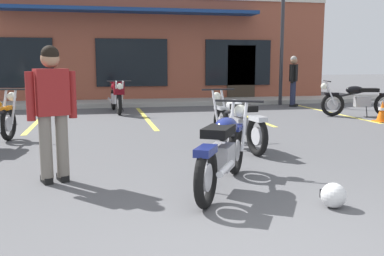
{
  "coord_description": "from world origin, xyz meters",
  "views": [
    {
      "loc": [
        -1.2,
        -2.79,
        1.48
      ],
      "look_at": [
        0.08,
        3.22,
        0.55
      ],
      "focal_mm": 40.98,
      "sensor_mm": 36.0,
      "label": 1
    }
  ],
  "objects_px": {
    "motorcycle_silver_naked": "(359,99)",
    "traffic_cone": "(382,111)",
    "person_in_shorts_foreground": "(52,106)",
    "person_in_black_shirt": "(293,78)",
    "helmet_on_pavement": "(333,195)",
    "parking_lot_lamp_post": "(284,0)",
    "motorcycle_black_cruiser": "(116,95)",
    "motorcycle_red_sportbike": "(237,121)",
    "motorcycle_foreground_classic": "(224,150)"
  },
  "relations": [
    {
      "from": "motorcycle_silver_naked",
      "to": "traffic_cone",
      "type": "relative_size",
      "value": 3.92
    },
    {
      "from": "traffic_cone",
      "to": "person_in_shorts_foreground",
      "type": "bearing_deg",
      "value": -151.19
    },
    {
      "from": "person_in_black_shirt",
      "to": "traffic_cone",
      "type": "xyz_separation_m",
      "value": [
        0.55,
        -3.99,
        -0.69
      ]
    },
    {
      "from": "helmet_on_pavement",
      "to": "motorcycle_silver_naked",
      "type": "bearing_deg",
      "value": 55.8
    },
    {
      "from": "parking_lot_lamp_post",
      "to": "traffic_cone",
      "type": "bearing_deg",
      "value": -80.62
    },
    {
      "from": "person_in_shorts_foreground",
      "to": "helmet_on_pavement",
      "type": "relative_size",
      "value": 6.44
    },
    {
      "from": "motorcycle_black_cruiser",
      "to": "person_in_shorts_foreground",
      "type": "relative_size",
      "value": 1.26
    },
    {
      "from": "person_in_shorts_foreground",
      "to": "helmet_on_pavement",
      "type": "height_order",
      "value": "person_in_shorts_foreground"
    },
    {
      "from": "motorcycle_black_cruiser",
      "to": "parking_lot_lamp_post",
      "type": "relative_size",
      "value": 0.38
    },
    {
      "from": "motorcycle_silver_naked",
      "to": "helmet_on_pavement",
      "type": "xyz_separation_m",
      "value": [
        -4.62,
        -6.8,
        -0.33
      ]
    },
    {
      "from": "motorcycle_red_sportbike",
      "to": "parking_lot_lamp_post",
      "type": "bearing_deg",
      "value": 61.04
    },
    {
      "from": "motorcycle_foreground_classic",
      "to": "motorcycle_silver_naked",
      "type": "distance_m",
      "value": 8.08
    },
    {
      "from": "helmet_on_pavement",
      "to": "parking_lot_lamp_post",
      "type": "height_order",
      "value": "parking_lot_lamp_post"
    },
    {
      "from": "person_in_black_shirt",
      "to": "parking_lot_lamp_post",
      "type": "bearing_deg",
      "value": 110.99
    },
    {
      "from": "motorcycle_black_cruiser",
      "to": "person_in_black_shirt",
      "type": "distance_m",
      "value": 5.89
    },
    {
      "from": "traffic_cone",
      "to": "parking_lot_lamp_post",
      "type": "xyz_separation_m",
      "value": [
        -0.74,
        4.48,
        3.24
      ]
    },
    {
      "from": "motorcycle_foreground_classic",
      "to": "person_in_black_shirt",
      "type": "height_order",
      "value": "person_in_black_shirt"
    },
    {
      "from": "helmet_on_pavement",
      "to": "traffic_cone",
      "type": "relative_size",
      "value": 0.49
    },
    {
      "from": "motorcycle_red_sportbike",
      "to": "person_in_shorts_foreground",
      "type": "bearing_deg",
      "value": -149.74
    },
    {
      "from": "motorcycle_black_cruiser",
      "to": "parking_lot_lamp_post",
      "type": "bearing_deg",
      "value": 11.15
    },
    {
      "from": "traffic_cone",
      "to": "motorcycle_black_cruiser",
      "type": "bearing_deg",
      "value": 152.25
    },
    {
      "from": "motorcycle_silver_naked",
      "to": "parking_lot_lamp_post",
      "type": "distance_m",
      "value": 4.59
    },
    {
      "from": "person_in_shorts_foreground",
      "to": "traffic_cone",
      "type": "xyz_separation_m",
      "value": [
        7.44,
        4.09,
        -0.69
      ]
    },
    {
      "from": "motorcycle_foreground_classic",
      "to": "motorcycle_red_sportbike",
      "type": "relative_size",
      "value": 0.9
    },
    {
      "from": "motorcycle_foreground_classic",
      "to": "parking_lot_lamp_post",
      "type": "bearing_deg",
      "value": 62.86
    },
    {
      "from": "person_in_black_shirt",
      "to": "traffic_cone",
      "type": "bearing_deg",
      "value": -82.12
    },
    {
      "from": "motorcycle_red_sportbike",
      "to": "person_in_black_shirt",
      "type": "height_order",
      "value": "person_in_black_shirt"
    },
    {
      "from": "person_in_black_shirt",
      "to": "parking_lot_lamp_post",
      "type": "distance_m",
      "value": 2.61
    },
    {
      "from": "motorcycle_foreground_classic",
      "to": "helmet_on_pavement",
      "type": "height_order",
      "value": "motorcycle_foreground_classic"
    },
    {
      "from": "motorcycle_foreground_classic",
      "to": "parking_lot_lamp_post",
      "type": "xyz_separation_m",
      "value": [
        4.74,
        9.24,
        3.04
      ]
    },
    {
      "from": "motorcycle_black_cruiser",
      "to": "parking_lot_lamp_post",
      "type": "height_order",
      "value": "parking_lot_lamp_post"
    },
    {
      "from": "motorcycle_red_sportbike",
      "to": "motorcycle_black_cruiser",
      "type": "height_order",
      "value": "same"
    },
    {
      "from": "person_in_shorts_foreground",
      "to": "motorcycle_silver_naked",
      "type": "bearing_deg",
      "value": 34.89
    },
    {
      "from": "motorcycle_red_sportbike",
      "to": "helmet_on_pavement",
      "type": "xyz_separation_m",
      "value": [
        -0.02,
        -3.26,
        -0.33
      ]
    },
    {
      "from": "motorcycle_black_cruiser",
      "to": "parking_lot_lamp_post",
      "type": "xyz_separation_m",
      "value": [
        5.65,
        1.11,
        2.97
      ]
    },
    {
      "from": "person_in_shorts_foreground",
      "to": "parking_lot_lamp_post",
      "type": "relative_size",
      "value": 0.31
    },
    {
      "from": "motorcycle_foreground_classic",
      "to": "helmet_on_pavement",
      "type": "relative_size",
      "value": 7.29
    },
    {
      "from": "motorcycle_foreground_classic",
      "to": "motorcycle_black_cruiser",
      "type": "xyz_separation_m",
      "value": [
        -0.91,
        8.13,
        0.07
      ]
    },
    {
      "from": "helmet_on_pavement",
      "to": "motorcycle_foreground_classic",
      "type": "bearing_deg",
      "value": 135.13
    },
    {
      "from": "motorcycle_foreground_classic",
      "to": "motorcycle_black_cruiser",
      "type": "relative_size",
      "value": 0.9
    },
    {
      "from": "motorcycle_black_cruiser",
      "to": "person_in_black_shirt",
      "type": "height_order",
      "value": "person_in_black_shirt"
    },
    {
      "from": "motorcycle_foreground_classic",
      "to": "person_in_black_shirt",
      "type": "xyz_separation_m",
      "value": [
        4.92,
        8.75,
        0.49
      ]
    },
    {
      "from": "helmet_on_pavement",
      "to": "parking_lot_lamp_post",
      "type": "xyz_separation_m",
      "value": [
        3.83,
        10.14,
        3.37
      ]
    },
    {
      "from": "motorcycle_silver_naked",
      "to": "parking_lot_lamp_post",
      "type": "xyz_separation_m",
      "value": [
        -0.79,
        3.34,
        3.04
      ]
    },
    {
      "from": "parking_lot_lamp_post",
      "to": "motorcycle_red_sportbike",
      "type": "bearing_deg",
      "value": -118.96
    },
    {
      "from": "motorcycle_black_cruiser",
      "to": "traffic_cone",
      "type": "bearing_deg",
      "value": -27.75
    },
    {
      "from": "motorcycle_red_sportbike",
      "to": "motorcycle_silver_naked",
      "type": "relative_size",
      "value": 1.01
    },
    {
      "from": "motorcycle_red_sportbike",
      "to": "motorcycle_silver_naked",
      "type": "height_order",
      "value": "same"
    },
    {
      "from": "motorcycle_silver_naked",
      "to": "parking_lot_lamp_post",
      "type": "bearing_deg",
      "value": 103.38
    },
    {
      "from": "person_in_shorts_foreground",
      "to": "motorcycle_black_cruiser",
      "type": "bearing_deg",
      "value": 81.98
    }
  ]
}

